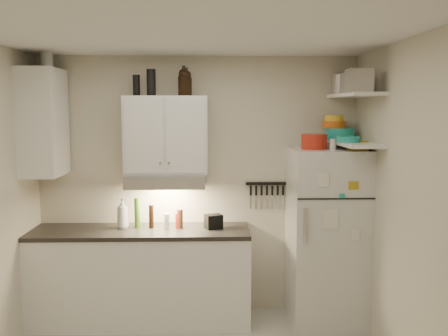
{
  "coord_description": "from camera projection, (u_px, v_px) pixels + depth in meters",
  "views": [
    {
      "loc": [
        0.12,
        -3.53,
        2.07
      ],
      "look_at": [
        0.25,
        0.9,
        1.55
      ],
      "focal_mm": 40.0,
      "sensor_mm": 36.0,
      "label": 1
    }
  ],
  "objects": [
    {
      "name": "base_cabinet",
      "position": [
        141.0,
        278.0,
        4.86
      ],
      "size": [
        2.1,
        0.6,
        0.88
      ],
      "primitive_type": "cube",
      "color": "white",
      "rests_on": "floor"
    },
    {
      "name": "side_cabinet",
      "position": [
        43.0,
        122.0,
        4.66
      ],
      "size": [
        0.33,
        0.55,
        1.0
      ],
      "primitive_type": "cube",
      "color": "white",
      "rests_on": "left_wall"
    },
    {
      "name": "caddy",
      "position": [
        214.0,
        222.0,
        4.84
      ],
      "size": [
        0.19,
        0.17,
        0.14
      ],
      "primitive_type": "cube",
      "rotation": [
        0.0,
        0.0,
        0.4
      ],
      "color": "black",
      "rests_on": "countertop"
    },
    {
      "name": "shelf_hi",
      "position": [
        355.0,
        95.0,
        4.54
      ],
      "size": [
        0.3,
        0.95,
        0.03
      ],
      "primitive_type": "cube",
      "color": "white",
      "rests_on": "right_wall"
    },
    {
      "name": "right_wall",
      "position": [
        414.0,
        216.0,
        3.63
      ],
      "size": [
        0.02,
        3.0,
        2.6
      ],
      "primitive_type": "cube",
      "color": "beige",
      "rests_on": "ground"
    },
    {
      "name": "clear_bottle",
      "position": [
        167.0,
        221.0,
        4.81
      ],
      "size": [
        0.06,
        0.06,
        0.15
      ],
      "primitive_type": "cylinder",
      "rotation": [
        0.0,
        0.0,
        -0.29
      ],
      "color": "silver",
      "rests_on": "countertop"
    },
    {
      "name": "soap_bottle",
      "position": [
        123.0,
        211.0,
        4.84
      ],
      "size": [
        0.16,
        0.16,
        0.33
      ],
      "primitive_type": "imported",
      "rotation": [
        0.0,
        0.0,
        0.32
      ],
      "color": "white",
      "rests_on": "countertop"
    },
    {
      "name": "oil_bottle",
      "position": [
        137.0,
        213.0,
        4.86
      ],
      "size": [
        0.07,
        0.07,
        0.29
      ],
      "primitive_type": "cylinder",
      "rotation": [
        0.0,
        0.0,
        0.21
      ],
      "color": "#41711C",
      "rests_on": "countertop"
    },
    {
      "name": "bowl_yellow",
      "position": [
        334.0,
        118.0,
        4.86
      ],
      "size": [
        0.18,
        0.18,
        0.06
      ],
      "primitive_type": "cylinder",
      "color": "gold",
      "rests_on": "bowl_orange"
    },
    {
      "name": "side_jar",
      "position": [
        47.0,
        60.0,
        4.63
      ],
      "size": [
        0.15,
        0.15,
        0.15
      ],
      "primitive_type": "cylinder",
      "rotation": [
        0.0,
        0.0,
        -0.4
      ],
      "color": "silver",
      "rests_on": "side_cabinet"
    },
    {
      "name": "shelf_lo",
      "position": [
        354.0,
        143.0,
        4.59
      ],
      "size": [
        0.3,
        0.95,
        0.03
      ],
      "primitive_type": "cube",
      "color": "white",
      "rests_on": "right_wall"
    },
    {
      "name": "upper_cabinet",
      "position": [
        166.0,
        135.0,
        4.84
      ],
      "size": [
        0.8,
        0.33,
        0.75
      ],
      "primitive_type": "cube",
      "color": "white",
      "rests_on": "back_wall"
    },
    {
      "name": "bowl_teal",
      "position": [
        340.0,
        134.0,
        4.87
      ],
      "size": [
        0.28,
        0.28,
        0.11
      ],
      "primitive_type": "cylinder",
      "color": "teal",
      "rests_on": "shelf_lo"
    },
    {
      "name": "tin_a",
      "position": [
        352.0,
        83.0,
        4.44
      ],
      "size": [
        0.19,
        0.18,
        0.18
      ],
      "primitive_type": "cube",
      "rotation": [
        0.0,
        0.0,
        0.12
      ],
      "color": "#AAAAAD",
      "rests_on": "shelf_hi"
    },
    {
      "name": "knife_strip",
      "position": [
        266.0,
        184.0,
        5.08
      ],
      "size": [
        0.42,
        0.02,
        0.03
      ],
      "primitive_type": "cube",
      "color": "black",
      "rests_on": "back_wall"
    },
    {
      "name": "book_stack",
      "position": [
        358.0,
        145.0,
        4.62
      ],
      "size": [
        0.24,
        0.28,
        0.08
      ],
      "primitive_type": "cube",
      "rotation": [
        0.0,
        0.0,
        -0.27
      ],
      "color": "#AE8E15",
      "rests_on": "fridge"
    },
    {
      "name": "stock_pot",
      "position": [
        345.0,
        85.0,
        4.88
      ],
      "size": [
        0.31,
        0.31,
        0.19
      ],
      "primitive_type": "cylinder",
      "rotation": [
        0.0,
        0.0,
        -0.17
      ],
      "color": "silver",
      "rests_on": "shelf_hi"
    },
    {
      "name": "spice_jar",
      "position": [
        333.0,
        144.0,
        4.62
      ],
      "size": [
        0.07,
        0.07,
        0.1
      ],
      "primitive_type": "cylinder",
      "rotation": [
        0.0,
        0.0,
        -0.18
      ],
      "color": "silver",
      "rests_on": "fridge"
    },
    {
      "name": "back_wall",
      "position": [
        198.0,
        185.0,
        5.09
      ],
      "size": [
        3.2,
        0.02,
        2.6
      ],
      "primitive_type": "cube",
      "color": "beige",
      "rests_on": "ground"
    },
    {
      "name": "countertop",
      "position": [
        140.0,
        231.0,
        4.81
      ],
      "size": [
        2.1,
        0.62,
        0.04
      ],
      "primitive_type": "cube",
      "color": "black",
      "rests_on": "base_cabinet"
    },
    {
      "name": "range_hood",
      "position": [
        166.0,
        180.0,
        4.83
      ],
      "size": [
        0.76,
        0.46,
        0.12
      ],
      "primitive_type": "cube",
      "color": "silver",
      "rests_on": "back_wall"
    },
    {
      "name": "growler_b",
      "position": [
        186.0,
        83.0,
        4.73
      ],
      "size": [
        0.13,
        0.13,
        0.25
      ],
      "primitive_type": null,
      "rotation": [
        0.0,
        0.0,
        -0.29
      ],
      "color": "black",
      "rests_on": "upper_cabinet"
    },
    {
      "name": "vinegar_bottle",
      "position": [
        151.0,
        216.0,
        4.85
      ],
      "size": [
        0.06,
        0.06,
        0.23
      ],
      "primitive_type": "cylinder",
      "rotation": [
        0.0,
        0.0,
        -0.28
      ],
      "color": "black",
      "rests_on": "countertop"
    },
    {
      "name": "thermos_b",
      "position": [
        136.0,
        85.0,
        4.76
      ],
      "size": [
        0.08,
        0.08,
        0.2
      ],
      "primitive_type": "cylinder",
      "rotation": [
        0.0,
        0.0,
        -0.15
      ],
      "color": "black",
      "rests_on": "upper_cabinet"
    },
    {
      "name": "ceiling",
      "position": [
        192.0,
        31.0,
        3.43
      ],
      "size": [
        3.2,
        3.0,
        0.02
      ],
      "primitive_type": "cube",
      "color": "white",
      "rests_on": "ground"
    },
    {
      "name": "pepper_mill",
      "position": [
        180.0,
        219.0,
        4.85
      ],
      "size": [
        0.06,
        0.06,
        0.19
      ],
      "primitive_type": "cylinder",
      "rotation": [
        0.0,
        0.0,
        0.05
      ],
      "color": "brown",
      "rests_on": "countertop"
    },
    {
      "name": "plates",
      "position": [
        348.0,
        139.0,
        4.53
      ],
      "size": [
        0.27,
        0.27,
        0.05
      ],
      "primitive_type": "cylinder",
      "rotation": [
        0.0,
        0.0,
        0.32
      ],
      "color": "teal",
      "rests_on": "shelf_lo"
    },
    {
      "name": "tin_b",
      "position": [
        359.0,
        81.0,
        4.19
      ],
      "size": [
        0.2,
        0.2,
        0.19
      ],
      "primitive_type": "cube",
      "rotation": [
        0.0,
        0.0,
        0.02
      ],
      "color": "#AAAAAD",
      "rests_on": "shelf_hi"
    },
    {
      "name": "thermos_a",
      "position": [
        151.0,
        82.0,
        4.71
      ],
      "size": [
        0.11,
        0.11,
        0.25
      ],
      "primitive_type": "cylinder",
      "rotation": [
        0.0,
        0.0,
        -0.32
      ],
      "color": "black",
      "rests_on": "upper_cabinet"
    },
    {
      "name": "fridge",
      "position": [
        326.0,
        236.0,
        4.83
      ],
      "size": [
        0.7,
        0.68,
        1.7
      ],
      "primitive_type": "cube",
      "color": "silver",
      "rests_on": "floor"
    },
    {
      "name": "growler_a",
      "position": [
        184.0,
        82.0,
        4.73
      ],
      "size": [
        0.12,
        0.12,
        0.26
      ],
      "primitive_type": null,
      "rotation": [
        0.0,
        0.0,
        0.1
      ],
      "color": "black",
      "rests_on": "upper_cabinet"
    },
    {
      "name": "dutch_oven",
      "position": [
        314.0,
        142.0,
        4.68
      ],
      "size": [
        0.32,
        0.32,
        0.14
      ],
      "primitive_type": "cylinder",
      "rotation": [
        0.0,
        0.0,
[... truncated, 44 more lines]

